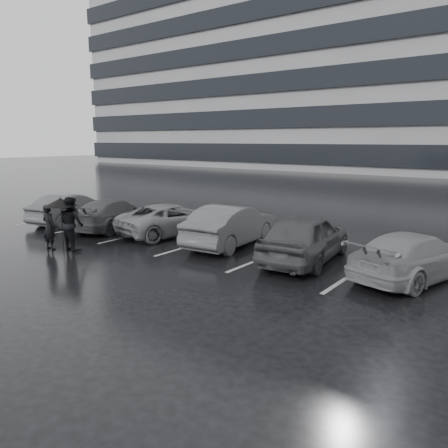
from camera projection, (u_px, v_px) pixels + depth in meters
name	position (u px, v px, depth m)	size (l,w,h in m)	color
ground	(209.00, 269.00, 12.25)	(160.00, 160.00, 0.00)	black
office_building	(303.00, 60.00, 60.14)	(61.00, 26.00, 29.00)	gray
car_main	(305.00, 237.00, 12.90)	(1.71, 4.25, 1.45)	black
car_west_a	(231.00, 225.00, 14.87)	(1.47, 4.23, 1.39)	#2E2F31
car_west_b	(172.00, 219.00, 16.60)	(1.97, 4.26, 1.18)	#545457
car_west_c	(114.00, 214.00, 17.63)	(1.69, 4.16, 1.21)	black
car_west_d	(71.00, 208.00, 18.91)	(1.35, 3.86, 1.27)	#2E2F31
car_east	(414.00, 256.00, 11.27)	(1.71, 4.20, 1.22)	#545457
pedestrian_left	(49.00, 227.00, 14.27)	(0.55, 0.36, 1.50)	black
pedestrian_right	(71.00, 224.00, 14.16)	(0.86, 0.67, 1.77)	black
umbrella	(60.00, 202.00, 14.04)	(1.03, 1.03, 1.74)	black
stall_stripes	(237.00, 247.00, 14.68)	(19.72, 5.00, 0.00)	#959597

